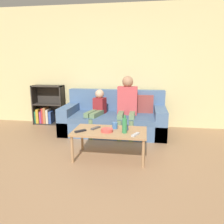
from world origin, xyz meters
TOP-DOWN VIEW (x-y plane):
  - ground_plane at (0.00, 0.00)m, footprint 22.00×22.00m
  - wall_back at (0.00, 2.78)m, footprint 12.00×0.06m
  - couch at (0.05, 2.22)m, footprint 2.05×0.97m
  - bookshelf at (-1.58, 2.63)m, footprint 0.70×0.28m
  - coffee_table at (0.16, 0.96)m, footprint 1.07×0.58m
  - person_adult at (0.31, 2.13)m, footprint 0.39×0.66m
  - person_child at (-0.29, 2.06)m, footprint 0.37×0.69m
  - cup_near at (0.22, 1.07)m, footprint 0.08×0.08m
  - cup_far at (0.39, 1.02)m, footprint 0.08×0.08m
  - tv_remote_0 at (-0.07, 1.02)m, footprint 0.12×0.17m
  - tv_remote_1 at (0.54, 0.79)m, footprint 0.11×0.17m
  - tv_remote_2 at (-0.25, 0.84)m, footprint 0.15×0.16m
  - snack_bowl at (0.13, 0.89)m, footprint 0.17×0.17m
  - bottle at (0.38, 0.88)m, footprint 0.07×0.07m

SIDE VIEW (x-z plane):
  - ground_plane at x=0.00m, z-range 0.00..0.00m
  - couch at x=0.05m, z-range -0.15..0.68m
  - bookshelf at x=-1.58m, z-range -0.10..0.80m
  - coffee_table at x=0.16m, z-range 0.17..0.60m
  - tv_remote_0 at x=-0.07m, z-range 0.42..0.45m
  - tv_remote_1 at x=0.54m, z-range 0.42..0.45m
  - tv_remote_2 at x=-0.25m, z-range 0.42..0.45m
  - snack_bowl at x=0.13m, z-range 0.42..0.47m
  - cup_far at x=0.39m, z-range 0.42..0.51m
  - cup_near at x=0.22m, z-range 0.42..0.52m
  - person_child at x=-0.29m, z-range 0.06..0.93m
  - bottle at x=0.38m, z-range 0.40..0.66m
  - person_adult at x=0.31m, z-range 0.08..1.22m
  - wall_back at x=0.00m, z-range 0.00..2.60m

